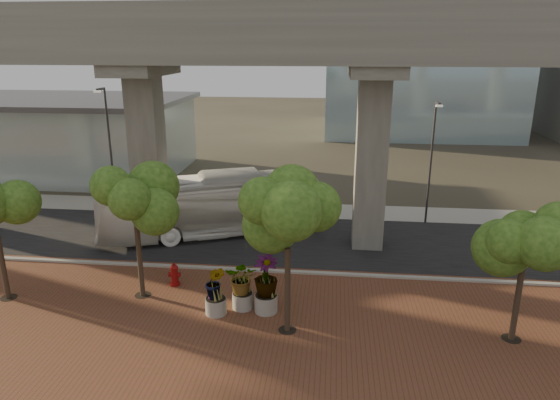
# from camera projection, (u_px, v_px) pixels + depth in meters

# --- Properties ---
(ground) EXTENTS (160.00, 160.00, 0.00)m
(ground) POSITION_uv_depth(u_px,v_px,m) (252.00, 255.00, 26.07)
(ground) COLOR #353027
(ground) RESTS_ON ground
(brick_plaza) EXTENTS (70.00, 13.00, 0.06)m
(brick_plaza) POSITION_uv_depth(u_px,v_px,m) (218.00, 341.00, 18.48)
(brick_plaza) COLOR brown
(brick_plaza) RESTS_ON ground
(asphalt_road) EXTENTS (90.00, 8.00, 0.04)m
(asphalt_road) POSITION_uv_depth(u_px,v_px,m) (258.00, 240.00, 27.96)
(asphalt_road) COLOR black
(asphalt_road) RESTS_ON ground
(curb_strip) EXTENTS (70.00, 0.25, 0.16)m
(curb_strip) POSITION_uv_depth(u_px,v_px,m) (246.00, 270.00, 24.15)
(curb_strip) COLOR #A2A097
(curb_strip) RESTS_ON ground
(far_sidewalk) EXTENTS (90.00, 3.00, 0.06)m
(far_sidewalk) POSITION_uv_depth(u_px,v_px,m) (271.00, 209.00, 33.18)
(far_sidewalk) COLOR #A2A097
(far_sidewalk) RESTS_ON ground
(transit_viaduct) EXTENTS (72.00, 5.60, 12.40)m
(transit_viaduct) POSITION_uv_depth(u_px,v_px,m) (256.00, 110.00, 25.79)
(transit_viaduct) COLOR gray
(transit_viaduct) RESTS_ON ground
(station_pavilion) EXTENTS (23.00, 13.00, 6.30)m
(station_pavilion) POSITION_uv_depth(u_px,v_px,m) (50.00, 134.00, 42.35)
(station_pavilion) COLOR #A7BABF
(station_pavilion) RESTS_ON ground
(transit_bus) EXTENTS (12.77, 7.44, 3.51)m
(transit_bus) POSITION_uv_depth(u_px,v_px,m) (211.00, 205.00, 28.44)
(transit_bus) COLOR silver
(transit_bus) RESTS_ON ground
(fire_hydrant) EXTENTS (0.54, 0.48, 1.07)m
(fire_hydrant) POSITION_uv_depth(u_px,v_px,m) (174.00, 274.00, 22.58)
(fire_hydrant) COLOR maroon
(fire_hydrant) RESTS_ON ground
(planter_front) EXTENTS (1.92, 1.92, 2.11)m
(planter_front) POSITION_uv_depth(u_px,v_px,m) (242.00, 280.00, 20.38)
(planter_front) COLOR gray
(planter_front) RESTS_ON ground
(planter_right) EXTENTS (2.30, 2.30, 2.46)m
(planter_right) POSITION_uv_depth(u_px,v_px,m) (266.00, 278.00, 20.04)
(planter_right) COLOR gray
(planter_right) RESTS_ON ground
(planter_left) EXTENTS (1.92, 1.92, 2.11)m
(planter_left) POSITION_uv_depth(u_px,v_px,m) (215.00, 285.00, 19.95)
(planter_left) COLOR #A59D95
(planter_left) RESTS_ON ground
(street_tree_near_west) EXTENTS (3.82, 3.82, 6.31)m
(street_tree_near_west) POSITION_uv_depth(u_px,v_px,m) (134.00, 196.00, 20.44)
(street_tree_near_west) COLOR #423125
(street_tree_near_west) RESTS_ON ground
(street_tree_near_east) EXTENTS (3.84, 3.84, 6.27)m
(street_tree_near_east) POSITION_uv_depth(u_px,v_px,m) (288.00, 220.00, 17.78)
(street_tree_near_east) COLOR #423125
(street_tree_near_east) RESTS_ON ground
(street_tree_far_east) EXTENTS (3.56, 3.56, 5.70)m
(street_tree_far_east) POSITION_uv_depth(u_px,v_px,m) (527.00, 237.00, 17.35)
(street_tree_far_east) COLOR #423125
(street_tree_far_east) RESTS_ON ground
(streetlamp_west) EXTENTS (0.39, 1.15, 7.93)m
(streetlamp_west) POSITION_uv_depth(u_px,v_px,m) (109.00, 140.00, 32.05)
(streetlamp_west) COLOR #2A2A2E
(streetlamp_west) RESTS_ON ground
(streetlamp_east) EXTENTS (0.37, 1.07, 7.39)m
(streetlamp_east) POSITION_uv_depth(u_px,v_px,m) (432.00, 155.00, 29.31)
(streetlamp_east) COLOR #323137
(streetlamp_east) RESTS_ON ground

